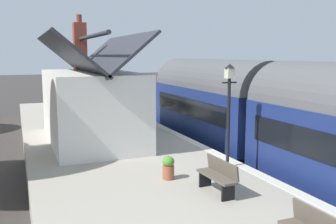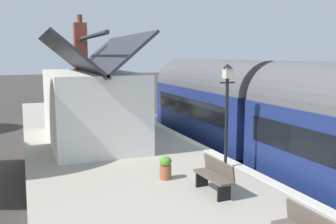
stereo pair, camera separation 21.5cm
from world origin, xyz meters
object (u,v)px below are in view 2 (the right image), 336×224
at_px(planter_bench_left, 124,114).
at_px(planter_edge_near, 52,112).
at_px(planter_by_door, 166,167).
at_px(planter_bench_right, 55,105).
at_px(lamp_post_platform, 227,95).
at_px(bench_by_lamp, 215,175).
at_px(planter_edge_far, 121,103).
at_px(planter_under_sign, 69,108).
at_px(station_sign_board, 128,97).
at_px(station_building, 90,103).
at_px(bench_platform_end, 97,102).
at_px(bench_near_building, 102,107).

xyz_separation_m(planter_bench_left, planter_edge_near, (2.74, 3.59, -0.08)).
bearing_deg(planter_bench_left, planter_by_door, 172.04).
height_order(planter_bench_right, planter_edge_near, planter_bench_right).
bearing_deg(lamp_post_platform, bench_by_lamp, 143.32).
relative_size(planter_edge_far, lamp_post_platform, 0.26).
distance_m(planter_under_sign, planter_edge_near, 1.04).
distance_m(planter_by_door, station_sign_board, 11.09).
xyz_separation_m(planter_edge_far, planter_under_sign, (-1.57, 3.52, 0.05)).
bearing_deg(planter_bench_left, planter_under_sign, 41.61).
relative_size(planter_edge_far, planter_by_door, 1.18).
distance_m(bench_by_lamp, planter_bench_right, 16.21).
bearing_deg(bench_by_lamp, station_building, 14.61).
distance_m(station_building, bench_platform_end, 9.29).
height_order(planter_by_door, station_sign_board, station_sign_board).
distance_m(bench_near_building, station_sign_board, 2.08).
relative_size(planter_under_sign, planter_edge_near, 0.89).
height_order(planter_by_door, planter_under_sign, planter_under_sign).
height_order(bench_by_lamp, planter_edge_near, bench_by_lamp).
bearing_deg(station_sign_board, bench_by_lamp, 174.97).
height_order(planter_edge_far, planter_by_door, planter_edge_far).
distance_m(bench_platform_end, planter_bench_right, 2.73).
relative_size(lamp_post_platform, station_sign_board, 2.10).
bearing_deg(station_sign_board, lamp_post_platform, -178.30).
bearing_deg(planter_under_sign, planter_edge_near, 99.49).
xyz_separation_m(planter_by_door, planter_under_sign, (12.96, 1.18, 0.12)).
xyz_separation_m(station_building, bench_by_lamp, (-7.33, -1.91, -1.10)).
distance_m(bench_platform_end, planter_by_door, 14.86).
bearing_deg(station_building, lamp_post_platform, -148.65).
bearing_deg(bench_by_lamp, planter_edge_near, 11.75).
xyz_separation_m(station_building, planter_bench_right, (8.67, 0.76, -1.13)).
height_order(bench_platform_end, planter_by_door, bench_platform_end).
bearing_deg(planter_edge_far, bench_near_building, 141.69).
bearing_deg(station_sign_board, planter_bench_right, 46.38).
bearing_deg(planter_bench_left, planter_edge_near, 52.66).
distance_m(bench_by_lamp, planter_bench_left, 11.58).
xyz_separation_m(planter_bench_left, station_sign_board, (0.85, -0.47, 0.82)).
height_order(bench_platform_end, planter_bench_left, bench_platform_end).
bearing_deg(planter_by_door, bench_platform_end, -3.17).
height_order(station_building, bench_platform_end, station_building).
xyz_separation_m(planter_by_door, station_sign_board, (10.90, -1.88, 0.84)).
height_order(station_building, station_sign_board, station_building).
height_order(bench_near_building, bench_by_lamp, same).
bearing_deg(planter_by_door, planter_edge_far, -9.15).
xyz_separation_m(planter_bench_right, planter_edge_near, (-1.69, 0.31, -0.16)).
xyz_separation_m(bench_near_building, planter_bench_left, (-2.40, -0.71, -0.11)).
height_order(planter_bench_right, station_sign_board, station_sign_board).
distance_m(bench_platform_end, planter_edge_near, 3.64).
relative_size(planter_edge_near, station_sign_board, 0.63).
relative_size(bench_by_lamp, lamp_post_platform, 0.43).
relative_size(planter_under_sign, planter_bench_left, 1.21).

